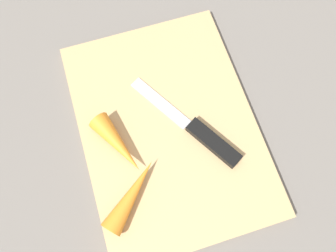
% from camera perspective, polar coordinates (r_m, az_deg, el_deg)
% --- Properties ---
extents(ground_plane, '(1.40, 1.40, 0.00)m').
position_cam_1_polar(ground_plane, '(0.52, 0.00, -0.43)').
color(ground_plane, slate).
extents(cutting_board, '(0.36, 0.26, 0.01)m').
position_cam_1_polar(cutting_board, '(0.52, 0.00, -0.22)').
color(cutting_board, tan).
rests_on(cutting_board, ground_plane).
extents(knife, '(0.18, 0.12, 0.01)m').
position_cam_1_polar(knife, '(0.51, 6.45, -1.85)').
color(knife, '#B7B7BC').
rests_on(knife, cutting_board).
extents(carrot_short, '(0.10, 0.07, 0.03)m').
position_cam_1_polar(carrot_short, '(0.49, -8.34, -3.07)').
color(carrot_short, orange).
rests_on(carrot_short, cutting_board).
extents(carrot_long, '(0.10, 0.10, 0.03)m').
position_cam_1_polar(carrot_long, '(0.48, -6.10, -11.39)').
color(carrot_long, orange).
rests_on(carrot_long, cutting_board).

